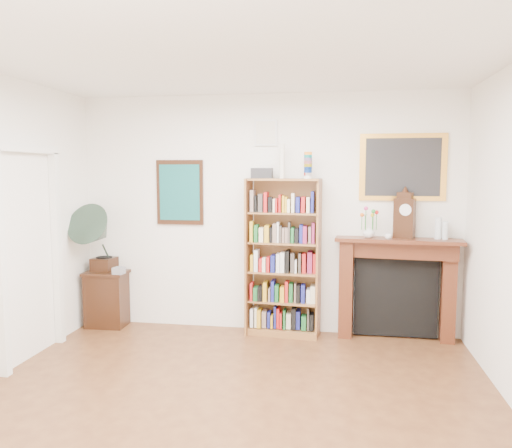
{
  "coord_description": "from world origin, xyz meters",
  "views": [
    {
      "loc": [
        0.83,
        -3.33,
        1.91
      ],
      "look_at": [
        0.03,
        1.6,
        1.38
      ],
      "focal_mm": 35.0,
      "sensor_mm": 36.0,
      "label": 1
    }
  ],
  "objects_px": {
    "fireplace": "(397,280)",
    "bottle_left": "(438,228)",
    "bookshelf": "(283,248)",
    "flower_vase": "(369,232)",
    "mantel_clock": "(404,216)",
    "teacup": "(388,236)",
    "cd_stack": "(119,271)",
    "bottle_right": "(445,230)",
    "side_cabinet": "(107,299)",
    "gramophone": "(98,234)"
  },
  "relations": [
    {
      "from": "cd_stack",
      "to": "flower_vase",
      "type": "distance_m",
      "value": 2.96
    },
    {
      "from": "gramophone",
      "to": "bottle_left",
      "type": "distance_m",
      "value": 3.94
    },
    {
      "from": "mantel_clock",
      "to": "teacup",
      "type": "height_order",
      "value": "mantel_clock"
    },
    {
      "from": "fireplace",
      "to": "gramophone",
      "type": "bearing_deg",
      "value": -171.73
    },
    {
      "from": "side_cabinet",
      "to": "bottle_right",
      "type": "bearing_deg",
      "value": -1.93
    },
    {
      "from": "mantel_clock",
      "to": "cd_stack",
      "type": "bearing_deg",
      "value": -154.46
    },
    {
      "from": "fireplace",
      "to": "bottle_left",
      "type": "height_order",
      "value": "bottle_left"
    },
    {
      "from": "bookshelf",
      "to": "bottle_left",
      "type": "height_order",
      "value": "bookshelf"
    },
    {
      "from": "fireplace",
      "to": "gramophone",
      "type": "distance_m",
      "value": 3.55
    },
    {
      "from": "bookshelf",
      "to": "mantel_clock",
      "type": "xyz_separation_m",
      "value": [
        1.35,
        0.06,
        0.39
      ]
    },
    {
      "from": "flower_vase",
      "to": "bottle_right",
      "type": "height_order",
      "value": "bottle_right"
    },
    {
      "from": "teacup",
      "to": "bottle_right",
      "type": "xyz_separation_m",
      "value": [
        0.61,
        0.06,
        0.07
      ]
    },
    {
      "from": "mantel_clock",
      "to": "flower_vase",
      "type": "relative_size",
      "value": 3.84
    },
    {
      "from": "cd_stack",
      "to": "mantel_clock",
      "type": "height_order",
      "value": "mantel_clock"
    },
    {
      "from": "gramophone",
      "to": "teacup",
      "type": "distance_m",
      "value": 3.39
    },
    {
      "from": "fireplace",
      "to": "teacup",
      "type": "bearing_deg",
      "value": -126.89
    },
    {
      "from": "bookshelf",
      "to": "side_cabinet",
      "type": "xyz_separation_m",
      "value": [
        -2.18,
        -0.03,
        -0.68
      ]
    },
    {
      "from": "fireplace",
      "to": "mantel_clock",
      "type": "xyz_separation_m",
      "value": [
        0.06,
        -0.01,
        0.72
      ]
    },
    {
      "from": "fireplace",
      "to": "bottle_left",
      "type": "distance_m",
      "value": 0.73
    },
    {
      "from": "flower_vase",
      "to": "bottle_left",
      "type": "distance_m",
      "value": 0.75
    },
    {
      "from": "flower_vase",
      "to": "bottle_right",
      "type": "relative_size",
      "value": 0.67
    },
    {
      "from": "mantel_clock",
      "to": "flower_vase",
      "type": "height_order",
      "value": "mantel_clock"
    },
    {
      "from": "cd_stack",
      "to": "flower_vase",
      "type": "xyz_separation_m",
      "value": [
        2.92,
        0.16,
        0.5
      ]
    },
    {
      "from": "side_cabinet",
      "to": "mantel_clock",
      "type": "distance_m",
      "value": 3.68
    },
    {
      "from": "bottle_right",
      "to": "bookshelf",
      "type": "bearing_deg",
      "value": -179.87
    },
    {
      "from": "gramophone",
      "to": "bottle_left",
      "type": "relative_size",
      "value": 3.51
    },
    {
      "from": "bottle_left",
      "to": "mantel_clock",
      "type": "bearing_deg",
      "value": 176.3
    },
    {
      "from": "flower_vase",
      "to": "bottle_right",
      "type": "distance_m",
      "value": 0.81
    },
    {
      "from": "fireplace",
      "to": "teacup",
      "type": "xyz_separation_m",
      "value": [
        -0.12,
        -0.13,
        0.51
      ]
    },
    {
      "from": "flower_vase",
      "to": "gramophone",
      "type": "bearing_deg",
      "value": -177.7
    },
    {
      "from": "bookshelf",
      "to": "teacup",
      "type": "xyz_separation_m",
      "value": [
        1.17,
        -0.06,
        0.17
      ]
    },
    {
      "from": "fireplace",
      "to": "gramophone",
      "type": "relative_size",
      "value": 1.66
    },
    {
      "from": "fireplace",
      "to": "bottle_right",
      "type": "relative_size",
      "value": 7.0
    },
    {
      "from": "mantel_clock",
      "to": "bottle_right",
      "type": "height_order",
      "value": "mantel_clock"
    },
    {
      "from": "bookshelf",
      "to": "cd_stack",
      "type": "bearing_deg",
      "value": -170.27
    },
    {
      "from": "bottle_right",
      "to": "flower_vase",
      "type": "bearing_deg",
      "value": 178.95
    },
    {
      "from": "side_cabinet",
      "to": "flower_vase",
      "type": "height_order",
      "value": "flower_vase"
    },
    {
      "from": "gramophone",
      "to": "cd_stack",
      "type": "height_order",
      "value": "gramophone"
    },
    {
      "from": "fireplace",
      "to": "cd_stack",
      "type": "bearing_deg",
      "value": -170.85
    },
    {
      "from": "cd_stack",
      "to": "bottle_left",
      "type": "xyz_separation_m",
      "value": [
        3.66,
        0.18,
        0.56
      ]
    },
    {
      "from": "gramophone",
      "to": "bottle_left",
      "type": "bearing_deg",
      "value": 7.35
    },
    {
      "from": "cd_stack",
      "to": "bottle_right",
      "type": "relative_size",
      "value": 0.6
    },
    {
      "from": "mantel_clock",
      "to": "bottle_left",
      "type": "distance_m",
      "value": 0.38
    },
    {
      "from": "bookshelf",
      "to": "flower_vase",
      "type": "distance_m",
      "value": 0.98
    },
    {
      "from": "bookshelf",
      "to": "bottle_left",
      "type": "relative_size",
      "value": 8.75
    },
    {
      "from": "fireplace",
      "to": "bottle_right",
      "type": "xyz_separation_m",
      "value": [
        0.49,
        -0.06,
        0.58
      ]
    },
    {
      "from": "teacup",
      "to": "mantel_clock",
      "type": "bearing_deg",
      "value": 32.94
    },
    {
      "from": "bottle_left",
      "to": "side_cabinet",
      "type": "bearing_deg",
      "value": -179.04
    },
    {
      "from": "cd_stack",
      "to": "flower_vase",
      "type": "height_order",
      "value": "flower_vase"
    },
    {
      "from": "mantel_clock",
      "to": "teacup",
      "type": "distance_m",
      "value": 0.31
    }
  ]
}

